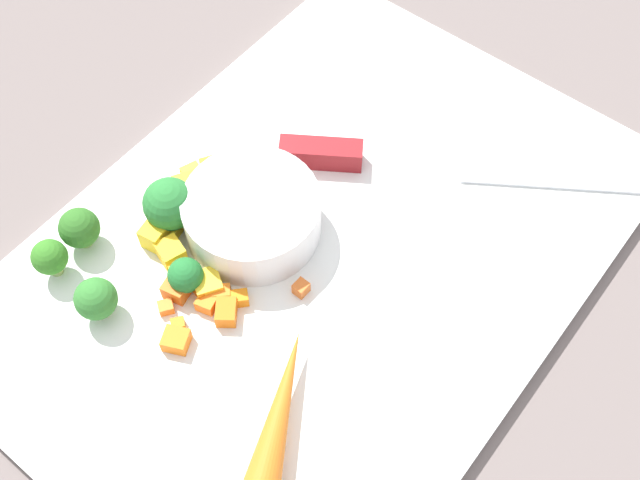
% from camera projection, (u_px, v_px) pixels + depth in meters
% --- Properties ---
extents(ground_plane, '(4.00, 4.00, 0.00)m').
position_uv_depth(ground_plane, '(320.00, 255.00, 0.62)').
color(ground_plane, '#6D625E').
extents(cutting_board, '(0.52, 0.37, 0.01)m').
position_uv_depth(cutting_board, '(320.00, 251.00, 0.62)').
color(cutting_board, white).
rests_on(cutting_board, ground_plane).
extents(prep_bowl, '(0.11, 0.11, 0.04)m').
position_uv_depth(prep_bowl, '(252.00, 215.00, 0.61)').
color(prep_bowl, white).
rests_on(prep_bowl, cutting_board).
extents(chef_knife, '(0.19, 0.27, 0.02)m').
position_uv_depth(chef_knife, '(396.00, 160.00, 0.65)').
color(chef_knife, silver).
rests_on(chef_knife, cutting_board).
extents(whole_carrot, '(0.15, 0.10, 0.03)m').
position_uv_depth(whole_carrot, '(274.00, 434.00, 0.52)').
color(whole_carrot, orange).
rests_on(whole_carrot, cutting_board).
extents(carrot_dice_0, '(0.01, 0.01, 0.01)m').
position_uv_depth(carrot_dice_0, '(178.00, 325.00, 0.57)').
color(carrot_dice_0, orange).
rests_on(carrot_dice_0, cutting_board).
extents(carrot_dice_1, '(0.02, 0.02, 0.01)m').
position_uv_depth(carrot_dice_1, '(176.00, 290.00, 0.59)').
color(carrot_dice_1, orange).
rests_on(carrot_dice_1, cutting_board).
extents(carrot_dice_2, '(0.02, 0.02, 0.01)m').
position_uv_depth(carrot_dice_2, '(176.00, 340.00, 0.57)').
color(carrot_dice_2, orange).
rests_on(carrot_dice_2, cutting_board).
extents(carrot_dice_3, '(0.02, 0.02, 0.01)m').
position_uv_depth(carrot_dice_3, '(226.00, 312.00, 0.58)').
color(carrot_dice_3, orange).
rests_on(carrot_dice_3, cutting_board).
extents(carrot_dice_4, '(0.01, 0.01, 0.01)m').
position_uv_depth(carrot_dice_4, '(301.00, 288.00, 0.59)').
color(carrot_dice_4, orange).
rests_on(carrot_dice_4, cutting_board).
extents(carrot_dice_5, '(0.02, 0.02, 0.01)m').
position_uv_depth(carrot_dice_5, '(222.00, 293.00, 0.59)').
color(carrot_dice_5, orange).
rests_on(carrot_dice_5, cutting_board).
extents(carrot_dice_6, '(0.01, 0.01, 0.01)m').
position_uv_depth(carrot_dice_6, '(166.00, 307.00, 0.58)').
color(carrot_dice_6, orange).
rests_on(carrot_dice_6, cutting_board).
extents(carrot_dice_7, '(0.02, 0.02, 0.01)m').
position_uv_depth(carrot_dice_7, '(206.00, 289.00, 0.59)').
color(carrot_dice_7, orange).
rests_on(carrot_dice_7, cutting_board).
extents(carrot_dice_8, '(0.02, 0.02, 0.01)m').
position_uv_depth(carrot_dice_8, '(207.00, 303.00, 0.58)').
color(carrot_dice_8, orange).
rests_on(carrot_dice_8, cutting_board).
extents(carrot_dice_9, '(0.02, 0.02, 0.01)m').
position_uv_depth(carrot_dice_9, '(239.00, 298.00, 0.58)').
color(carrot_dice_9, orange).
rests_on(carrot_dice_9, cutting_board).
extents(pepper_dice_0, '(0.01, 0.01, 0.01)m').
position_uv_depth(pepper_dice_0, '(155.00, 211.00, 0.63)').
color(pepper_dice_0, yellow).
rests_on(pepper_dice_0, cutting_board).
extents(pepper_dice_1, '(0.02, 0.02, 0.02)m').
position_uv_depth(pepper_dice_1, '(183.00, 276.00, 0.59)').
color(pepper_dice_1, yellow).
rests_on(pepper_dice_1, cutting_board).
extents(pepper_dice_2, '(0.03, 0.03, 0.02)m').
position_uv_depth(pepper_dice_2, '(187.00, 189.00, 0.63)').
color(pepper_dice_2, yellow).
rests_on(pepper_dice_2, cutting_board).
extents(pepper_dice_3, '(0.02, 0.02, 0.01)m').
position_uv_depth(pepper_dice_3, '(193.00, 175.00, 0.64)').
color(pepper_dice_3, yellow).
rests_on(pepper_dice_3, cutting_board).
extents(pepper_dice_4, '(0.02, 0.02, 0.01)m').
position_uv_depth(pepper_dice_4, '(211.00, 170.00, 0.65)').
color(pepper_dice_4, yellow).
rests_on(pepper_dice_4, cutting_board).
extents(pepper_dice_5, '(0.02, 0.02, 0.02)m').
position_uv_depth(pepper_dice_5, '(154.00, 237.00, 0.61)').
color(pepper_dice_5, yellow).
rests_on(pepper_dice_5, cutting_board).
extents(pepper_dice_6, '(0.02, 0.02, 0.02)m').
position_uv_depth(pepper_dice_6, '(171.00, 253.00, 0.60)').
color(pepper_dice_6, yellow).
rests_on(pepper_dice_6, cutting_board).
extents(pepper_dice_7, '(0.03, 0.03, 0.02)m').
position_uv_depth(pepper_dice_7, '(208.00, 284.00, 0.59)').
color(pepper_dice_7, yellow).
rests_on(pepper_dice_7, cutting_board).
extents(pepper_dice_8, '(0.02, 0.02, 0.01)m').
position_uv_depth(pepper_dice_8, '(168.00, 199.00, 0.63)').
color(pepper_dice_8, yellow).
rests_on(pepper_dice_8, cutting_board).
extents(pepper_dice_9, '(0.01, 0.01, 0.01)m').
position_uv_depth(pepper_dice_9, '(173.00, 230.00, 0.62)').
color(pepper_dice_9, yellow).
rests_on(pepper_dice_9, cutting_board).
extents(broccoli_floret_0, '(0.03, 0.03, 0.04)m').
position_uv_depth(broccoli_floret_0, '(96.00, 299.00, 0.57)').
color(broccoli_floret_0, '#87AB57').
rests_on(broccoli_floret_0, cutting_board).
extents(broccoli_floret_1, '(0.03, 0.03, 0.04)m').
position_uv_depth(broccoli_floret_1, '(50.00, 258.00, 0.58)').
color(broccoli_floret_1, '#92B061').
rests_on(broccoli_floret_1, cutting_board).
extents(broccoli_floret_2, '(0.04, 0.04, 0.05)m').
position_uv_depth(broccoli_floret_2, '(170.00, 204.00, 0.60)').
color(broccoli_floret_2, '#93AF6B').
rests_on(broccoli_floret_2, cutting_board).
extents(broccoli_floret_3, '(0.03, 0.03, 0.04)m').
position_uv_depth(broccoli_floret_3, '(79.00, 228.00, 0.60)').
color(broccoli_floret_3, '#90BE65').
rests_on(broccoli_floret_3, cutting_board).
extents(broccoli_floret_4, '(0.03, 0.03, 0.03)m').
position_uv_depth(broccoli_floret_4, '(186.00, 276.00, 0.58)').
color(broccoli_floret_4, '#81BA68').
rests_on(broccoli_floret_4, cutting_board).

